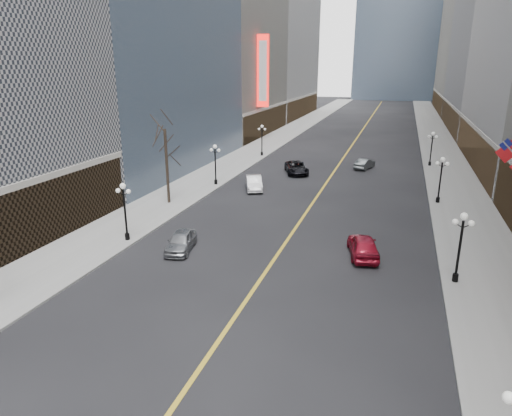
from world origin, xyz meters
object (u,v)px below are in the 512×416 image
Objects in this scene: streetlamp_east_1 at (461,240)px; car_nb_near at (181,241)px; streetlamp_west_2 at (215,160)px; streetlamp_east_3 at (432,145)px; car_sb_mid at (363,246)px; streetlamp_west_3 at (262,137)px; car_nb_far at (297,168)px; streetlamp_east_2 at (441,175)px; car_nb_mid at (254,183)px; streetlamp_west_1 at (125,206)px; car_sb_far at (365,164)px.

streetlamp_east_1 is 1.07× the size of car_nb_near.
streetlamp_west_2 is (-23.60, 18.00, 0.00)m from streetlamp_east_1.
streetlamp_east_3 reaches higher than car_sb_mid.
streetlamp_east_1 is 6.79m from car_sb_mid.
streetlamp_west_3 reaches higher than car_nb_far.
streetlamp_east_2 is 1.00× the size of streetlamp_west_3.
streetlamp_west_2 is 0.96× the size of car_sb_mid.
car_nb_far is at bearing 48.92° from streetlamp_west_2.
car_nb_far reaches higher than car_nb_near.
streetlamp_east_1 is 0.98× the size of car_nb_mid.
streetlamp_west_1 is 1.07× the size of car_nb_near.
car_sb_mid is at bearing -62.09° from streetlamp_west_3.
streetlamp_east_1 and streetlamp_west_2 have the same top height.
streetlamp_west_2 is at bearing 180.00° from streetlamp_east_2.
streetlamp_east_2 is 0.98× the size of car_nb_mid.
car_nb_mid is at bearing -128.13° from car_nb_far.
streetlamp_east_1 is 25.90m from car_nb_mid.
streetlamp_west_3 is 0.96× the size of car_sb_mid.
streetlamp_west_3 is 37.85m from car_sb_mid.
streetlamp_west_2 is 1.10× the size of car_sb_far.
car_sb_mid reaches higher than car_sb_far.
streetlamp_east_1 is 18.00m from streetlamp_east_2.
streetlamp_east_1 is at bearing -90.00° from streetlamp_east_2.
streetlamp_west_2 is (-23.60, -18.00, 0.00)m from streetlamp_east_3.
streetlamp_west_2 is at bearing 153.25° from car_nb_mid.
car_nb_near is (-18.82, -18.33, -2.18)m from streetlamp_east_2.
car_nb_far is (7.43, 26.52, -2.15)m from streetlamp_west_1.
car_nb_far is at bearing 74.35° from streetlamp_west_1.
car_nb_mid is (4.69, -18.43, -2.14)m from streetlamp_west_3.
streetlamp_east_2 is 1.07× the size of car_nb_near.
car_nb_mid is at bearing -75.72° from streetlamp_west_3.
streetlamp_west_3 is 1.10× the size of car_sb_far.
streetlamp_west_2 is 0.98× the size of car_nb_mid.
streetlamp_west_1 is at bearing 180.00° from streetlamp_east_1.
streetlamp_east_1 is 0.83× the size of car_nb_far.
streetlamp_east_3 and streetlamp_west_3 have the same top height.
streetlamp_west_2 is at bearing -152.20° from car_nb_far.
streetlamp_west_3 is (-23.60, 0.00, 0.00)m from streetlamp_east_3.
streetlamp_east_1 is at bearing 121.39° from car_sb_far.
streetlamp_east_3 is (0.00, 18.00, 0.00)m from streetlamp_east_2.
streetlamp_west_1 reaches higher than car_sb_mid.
streetlamp_west_3 is 1.07× the size of car_nb_near.
car_nb_mid is at bearing 70.29° from car_sb_far.
car_sb_mid is at bearing -87.89° from car_nb_far.
streetlamp_east_3 is at bearing 0.00° from streetlamp_west_3.
streetlamp_east_3 is at bearing 51.30° from car_nb_near.
streetlamp_west_3 is at bearing 82.75° from car_nb_mid.
streetlamp_west_3 reaches higher than car_sb_far.
car_sb_mid is at bearing 8.38° from streetlamp_west_1.
streetlamp_east_3 is 1.00× the size of streetlamp_west_1.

